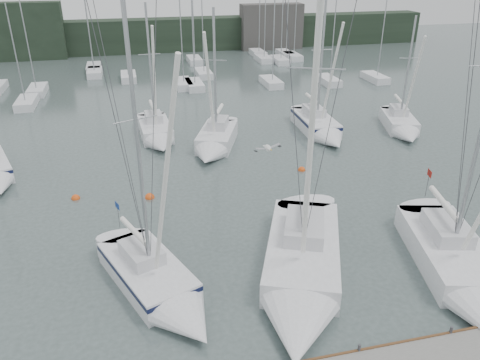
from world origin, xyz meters
name	(u,v)px	position (x,y,z in m)	size (l,w,h in m)	color
ground	(276,299)	(0.00, 0.00, 0.00)	(160.00, 160.00, 0.00)	#44524F
far_treeline	(159,35)	(0.00, 62.00, 2.50)	(90.00, 4.00, 5.00)	black
far_building_left	(21,32)	(-20.00, 60.00, 4.00)	(12.00, 3.00, 8.00)	black
far_building_right	(271,27)	(18.00, 60.00, 3.50)	(10.00, 3.00, 7.00)	#44413E
mast_forest	(201,71)	(3.77, 44.07, 0.47)	(46.12, 24.70, 14.70)	silver
sailboat_near_left	(163,290)	(-4.98, 1.14, 0.55)	(5.52, 8.62, 13.82)	silver
sailboat_near_center	(301,281)	(1.21, 0.20, 0.60)	(7.51, 11.71, 16.81)	silver
sailboat_near_right	(466,278)	(8.68, -1.36, 0.60)	(5.56, 10.78, 16.86)	silver
sailboat_mid_b	(157,135)	(-3.63, 21.25, 0.56)	(2.86, 7.58, 11.60)	silver
sailboat_mid_c	(214,144)	(0.55, 18.06, 0.61)	(5.20, 8.03, 11.47)	silver
sailboat_mid_d	(321,129)	(10.14, 19.40, 0.60)	(2.94, 8.72, 11.77)	silver
sailboat_mid_e	(402,127)	(17.26, 18.34, 0.54)	(4.47, 7.77, 10.40)	silver
buoy_a	(150,198)	(-4.95, 11.21, 0.00)	(0.62, 0.62, 0.62)	#E04D13
buoy_b	(302,170)	(6.01, 12.95, 0.00)	(0.53, 0.53, 0.53)	#E04D13
buoy_c	(76,199)	(-9.55, 12.21, 0.00)	(0.55, 0.55, 0.55)	#E04D13
seagull	(268,148)	(-0.48, 0.40, 7.23)	(1.10, 0.53, 0.22)	silver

